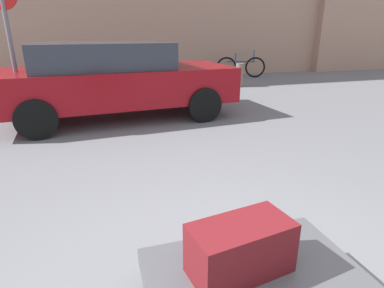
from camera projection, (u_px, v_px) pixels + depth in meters
name	position (u px, v px, depth m)	size (l,w,h in m)	color
luggage_cart	(253.00, 281.00, 1.81)	(1.21, 0.77, 0.34)	#4C4C51
duffel_bag_maroon_front_left	(240.00, 248.00, 1.74)	(0.57, 0.29, 0.31)	maroon
parked_car	(115.00, 79.00, 5.98)	(4.42, 2.16, 1.42)	maroon
bicycle_leaning	(241.00, 67.00, 11.44)	(1.68, 0.64, 0.96)	black
bollard_kerb_near	(194.00, 77.00, 9.14)	(0.23, 0.23, 0.69)	#72665B
bollard_kerb_mid	(239.00, 75.00, 9.52)	(0.23, 0.23, 0.69)	#72665B
no_parking_sign	(10.00, 39.00, 5.12)	(0.49, 0.16, 2.42)	slate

